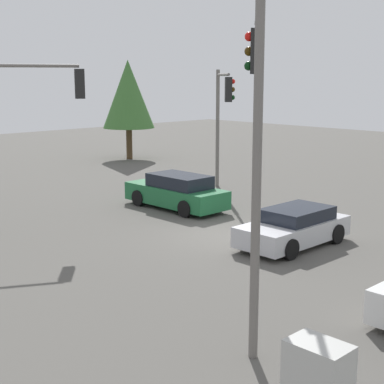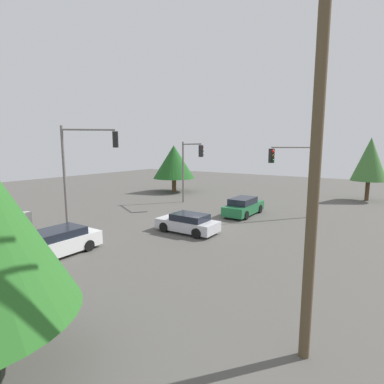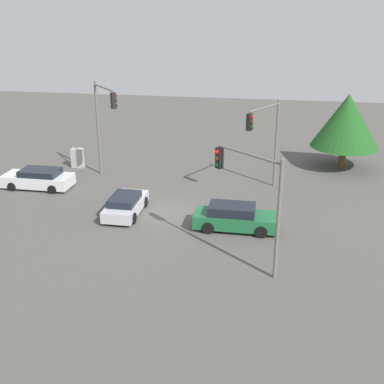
{
  "view_description": "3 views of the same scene",
  "coord_description": "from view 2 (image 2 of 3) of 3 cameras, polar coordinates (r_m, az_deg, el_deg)",
  "views": [
    {
      "loc": [
        13.44,
        -14.76,
        5.48
      ],
      "look_at": [
        -0.3,
        -1.47,
        1.7
      ],
      "focal_mm": 55.0,
      "sensor_mm": 36.0,
      "label": 1
    },
    {
      "loc": [
        18.12,
        11.43,
        5.57
      ],
      "look_at": [
        -0.64,
        -1.05,
        2.17
      ],
      "focal_mm": 28.0,
      "sensor_mm": 36.0,
      "label": 2
    },
    {
      "loc": [
        -6.34,
        26.38,
        11.85
      ],
      "look_at": [
        -1.73,
        0.57,
        1.7
      ],
      "focal_mm": 45.0,
      "sensor_mm": 36.0,
      "label": 3
    }
  ],
  "objects": [
    {
      "name": "tree_far",
      "position": [
        37.27,
        -3.48,
        5.74
      ],
      "size": [
        5.14,
        5.14,
        5.78
      ],
      "color": "brown",
      "rests_on": "ground_plane"
    },
    {
      "name": "traffic_signal_aux",
      "position": [
        20.97,
        -19.86,
        5.67
      ],
      "size": [
        2.52,
        2.85,
        6.93
      ],
      "rotation": [
        0.0,
        0.0,
        2.28
      ],
      "color": "slate",
      "rests_on": "ground_plane"
    },
    {
      "name": "sedan_green",
      "position": [
        25.04,
        9.79,
        -2.74
      ],
      "size": [
        4.71,
        1.89,
        1.47
      ],
      "rotation": [
        0.0,
        0.0,
        1.57
      ],
      "color": "#1E6638",
      "rests_on": "ground_plane"
    },
    {
      "name": "ground_plane",
      "position": [
        22.14,
        1.36,
        -5.99
      ],
      "size": [
        80.0,
        80.0,
        0.0
      ],
      "primitive_type": "plane",
      "color": "#54514C"
    },
    {
      "name": "electrical_cabinet",
      "position": [
        21.73,
        -29.63,
        -5.38
      ],
      "size": [
        0.95,
        0.64,
        1.5
      ],
      "primitive_type": "cube",
      "color": "#B2B2AD",
      "rests_on": "ground_plane"
    },
    {
      "name": "sedan_silver",
      "position": [
        19.76,
        -0.81,
        -5.94
      ],
      "size": [
        1.91,
        4.12,
        1.25
      ],
      "rotation": [
        0.0,
        0.0,
        3.14
      ],
      "color": "silver",
      "rests_on": "ground_plane"
    },
    {
      "name": "tree_behind",
      "position": [
        35.97,
        30.78,
        5.35
      ],
      "size": [
        3.43,
        3.43,
        6.54
      ],
      "color": "#4C3823",
      "rests_on": "ground_plane"
    },
    {
      "name": "traffic_signal_main",
      "position": [
        28.8,
        -0.37,
        5.8
      ],
      "size": [
        2.01,
        3.47,
        6.08
      ],
      "rotation": [
        0.0,
        0.0,
        1.07
      ],
      "color": "slate",
      "rests_on": "ground_plane"
    },
    {
      "name": "sedan_white",
      "position": [
        17.19,
        -24.83,
        -8.83
      ],
      "size": [
        4.77,
        2.05,
        1.34
      ],
      "rotation": [
        0.0,
        0.0,
        -1.57
      ],
      "color": "silver",
      "rests_on": "ground_plane"
    },
    {
      "name": "traffic_signal_cross",
      "position": [
        24.34,
        19.35,
        4.41
      ],
      "size": [
        3.3,
        2.81,
        5.8
      ],
      "rotation": [
        0.0,
        0.0,
        -0.7
      ],
      "color": "slate",
      "rests_on": "ground_plane"
    },
    {
      "name": "utility_pole_tall",
      "position": [
        7.91,
        22.77,
        11.07
      ],
      "size": [
        2.2,
        0.28,
        11.39
      ],
      "color": "brown",
      "rests_on": "ground_plane"
    }
  ]
}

